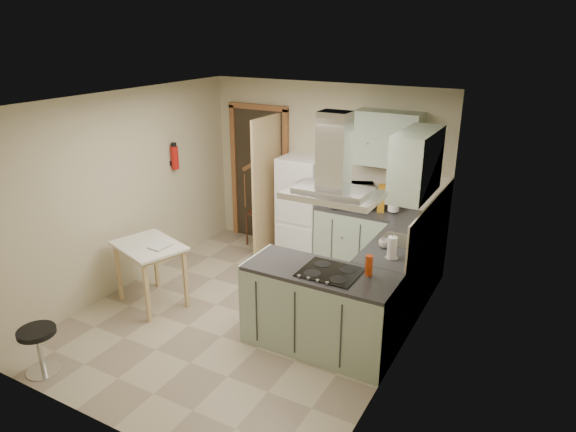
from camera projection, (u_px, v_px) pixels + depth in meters
The scene contains 28 objects.
floor at pixel (248, 314), 6.09m from camera, with size 4.20×4.20×0.00m, color tan.
ceiling at pixel (241, 100), 5.22m from camera, with size 4.20×4.20×0.00m, color silver.
back_wall at pixel (325, 171), 7.38m from camera, with size 3.60×3.60×0.00m, color #BDB492.
left_wall at pixel (125, 192), 6.47m from camera, with size 4.20×4.20×0.00m, color #BDB492.
right_wall at pixel (404, 247), 4.84m from camera, with size 4.20×4.20×0.00m, color #BDB492.
doorway at pixel (259, 175), 7.92m from camera, with size 1.10×0.12×2.10m, color brown.
fridge at pixel (303, 208), 7.40m from camera, with size 0.60×0.60×1.50m, color white.
counter_back at pixel (358, 238), 7.11m from camera, with size 1.08×0.60×0.90m, color #9EB2A0.
counter_right at pixel (402, 270), 6.18m from camera, with size 0.60×1.95×0.90m, color #9EB2A0.
splashback at pixel (389, 187), 6.97m from camera, with size 1.68×0.02×0.50m, color beige.
wall_cabinet_back at pixel (388, 139), 6.60m from camera, with size 0.85×0.35×0.70m, color #9EB2A0.
wall_cabinet_right at pixel (416, 163), 5.41m from camera, with size 0.35×0.90×0.70m, color #9EB2A0.
peninsula at pixel (320, 309), 5.32m from camera, with size 1.55×0.65×0.90m, color #9EB2A0.
hob at pixel (330, 272), 5.12m from camera, with size 0.58×0.50×0.01m, color black.
extractor_hood at pixel (333, 195), 4.83m from camera, with size 0.90×0.55×0.10m, color silver.
sink at pixel (401, 240), 5.88m from camera, with size 0.45×0.40×0.01m, color silver.
fire_extinguisher at pixel (175, 158), 7.09m from camera, with size 0.10×0.10×0.32m, color #B2140F.
drop_leaf_table at pixel (152, 274), 6.20m from camera, with size 0.84×0.63×0.78m, color tan.
bentwood_chair at pixel (262, 212), 7.92m from camera, with size 0.45×0.45×1.02m, color #4D1F19.
stool at pixel (40, 351), 5.00m from camera, with size 0.36×0.36×0.48m, color black.
microwave at pixel (352, 196), 6.94m from camera, with size 0.56×0.38×0.31m, color black.
kettle at pixel (394, 204), 6.74m from camera, with size 0.15×0.15×0.22m, color white.
cereal_box at pixel (381, 198), 6.80m from camera, with size 0.09×0.22×0.34m, color #C48217.
soap_bottle at pixel (426, 222), 6.14m from camera, with size 0.10×0.10×0.21m, color #B3B6C0.
paper_towel at pixel (392, 247), 5.39m from camera, with size 0.10×0.10×0.25m, color silver.
cup at pixel (384, 243), 5.68m from camera, with size 0.12×0.12×0.09m, color silver.
red_bottle at pixel (369, 265), 5.03m from camera, with size 0.07×0.07×0.21m, color #C33E10.
book at pixel (155, 240), 6.04m from camera, with size 0.19×0.25×0.11m, color brown.
Camera 1 is at (2.97, -4.41, 3.21)m, focal length 32.00 mm.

